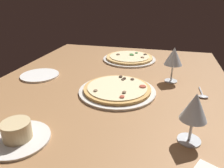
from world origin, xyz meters
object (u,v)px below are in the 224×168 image
(pizza_side, at_px, (129,58))
(ramekin_on_saucer, at_px, (18,134))
(wine_glass_near, at_px, (195,109))
(pizza_main, at_px, (117,90))
(spoon, at_px, (203,95))
(wine_glass_far, at_px, (174,57))
(side_plate, at_px, (40,75))

(pizza_side, xyz_separation_m, ramekin_on_saucer, (-0.86, 0.17, 0.01))
(pizza_side, height_order, wine_glass_near, wine_glass_near)
(pizza_main, distance_m, wine_glass_near, 0.39)
(spoon, bearing_deg, pizza_side, 42.14)
(wine_glass_far, distance_m, wine_glass_near, 0.45)
(wine_glass_far, xyz_separation_m, wine_glass_near, (-0.44, -0.05, -0.01))
(ramekin_on_saucer, height_order, spoon, ramekin_on_saucer)
(ramekin_on_saucer, distance_m, wine_glass_far, 0.71)
(pizza_main, distance_m, ramekin_on_saucer, 0.43)
(wine_glass_near, bearing_deg, wine_glass_far, 6.77)
(pizza_main, bearing_deg, side_plate, 78.90)
(pizza_side, relative_size, ramekin_on_saucer, 1.81)
(pizza_side, bearing_deg, pizza_main, -176.04)
(pizza_main, height_order, side_plate, pizza_main)
(pizza_main, height_order, wine_glass_far, wine_glass_far)
(ramekin_on_saucer, bearing_deg, pizza_side, -11.34)
(pizza_side, distance_m, wine_glass_near, 0.80)
(pizza_main, relative_size, ramekin_on_saucer, 1.81)
(ramekin_on_saucer, bearing_deg, wine_glass_near, -75.83)
(spoon, bearing_deg, ramekin_on_saucer, 128.04)
(pizza_side, distance_m, wine_glass_far, 0.40)
(wine_glass_near, bearing_deg, side_plate, 63.69)
(wine_glass_near, height_order, spoon, wine_glass_near)
(pizza_main, bearing_deg, pizza_side, 3.96)
(pizza_main, bearing_deg, wine_glass_far, -50.90)
(pizza_main, height_order, pizza_side, same)
(side_plate, bearing_deg, wine_glass_near, -116.31)
(spoon, bearing_deg, side_plate, 87.53)
(side_plate, bearing_deg, ramekin_on_saucer, -154.72)
(pizza_side, xyz_separation_m, wine_glass_far, (-0.29, -0.25, 0.11))
(wine_glass_far, relative_size, spoon, 1.48)
(ramekin_on_saucer, distance_m, wine_glass_near, 0.50)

